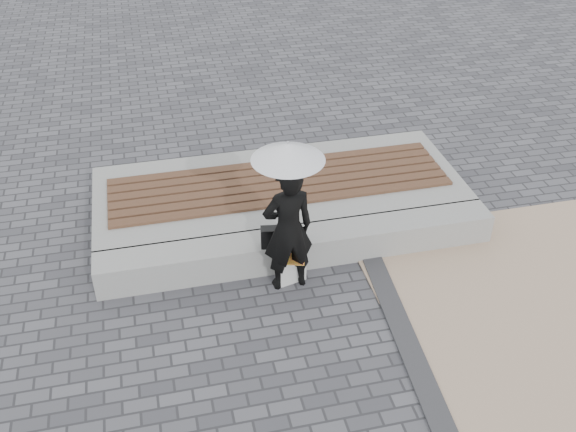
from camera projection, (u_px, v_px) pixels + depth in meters
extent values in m
plane|color=#4F4E54|center=(336.00, 350.00, 7.18)|extent=(80.00, 80.00, 0.00)
cube|color=#333336|center=(419.00, 372.00, 6.91)|extent=(0.61, 5.20, 0.04)
cube|color=gray|center=(300.00, 247.00, 8.34)|extent=(5.00, 0.45, 0.40)
cube|color=gray|center=(279.00, 195.00, 9.29)|extent=(5.00, 2.00, 0.40)
imported|color=black|center=(288.00, 229.00, 7.60)|extent=(0.63, 0.44, 1.63)
cylinder|color=silver|center=(288.00, 191.00, 7.30)|extent=(0.01, 0.01, 0.80)
cone|color=silver|center=(288.00, 152.00, 7.02)|extent=(0.80, 0.80, 0.20)
sphere|color=silver|center=(288.00, 142.00, 6.95)|extent=(0.03, 0.03, 0.03)
cube|color=black|center=(277.00, 237.00, 7.95)|extent=(0.39, 0.19, 0.26)
cube|color=silver|center=(291.00, 269.00, 8.02)|extent=(0.37, 0.22, 0.36)
cube|color=#E43740|center=(292.00, 259.00, 7.87)|extent=(0.34, 0.29, 0.01)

